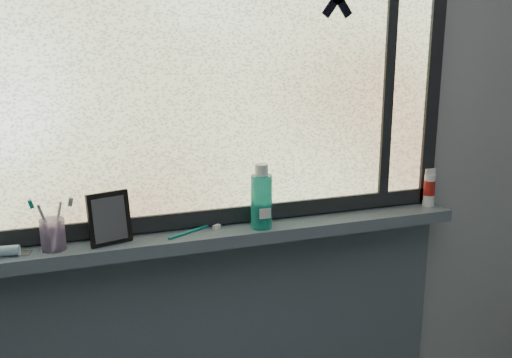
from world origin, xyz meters
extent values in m
cube|color=#9EA3A8|center=(0.00, 1.30, 1.25)|extent=(3.00, 0.01, 2.50)
cube|color=#4F5C69|center=(0.00, 1.23, 1.00)|extent=(1.62, 0.14, 0.04)
cube|color=silver|center=(0.00, 1.28, 1.53)|extent=(1.50, 0.01, 1.00)
cube|color=black|center=(0.00, 1.28, 1.05)|extent=(1.60, 0.03, 0.05)
cube|color=black|center=(0.78, 1.28, 1.53)|extent=(0.05, 0.03, 1.10)
cube|color=black|center=(0.60, 1.28, 1.53)|extent=(0.03, 0.03, 1.00)
cube|color=black|center=(-0.33, 1.22, 1.10)|extent=(0.13, 0.09, 0.15)
cylinder|color=#D1ADE4|center=(-0.49, 1.22, 1.06)|extent=(0.07, 0.07, 0.09)
cylinder|color=#21AC99|center=(0.13, 1.21, 1.12)|extent=(0.08, 0.08, 0.17)
cylinder|color=silver|center=(0.77, 1.24, 1.09)|extent=(0.04, 0.04, 0.10)
camera|label=1|loc=(-0.45, -0.38, 1.60)|focal=40.00mm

